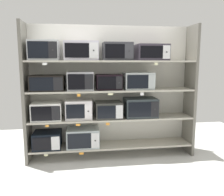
{
  "coord_description": "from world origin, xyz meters",
  "views": [
    {
      "loc": [
        -0.56,
        -4.04,
        1.71
      ],
      "look_at": [
        0.0,
        0.0,
        1.08
      ],
      "focal_mm": 37.4,
      "sensor_mm": 36.0,
      "label": 1
    }
  ],
  "objects_px": {
    "microwave_7": "(80,81)",
    "microwave_4": "(108,110)",
    "microwave_11": "(81,51)",
    "microwave_1": "(83,137)",
    "microwave_6": "(48,83)",
    "microwave_13": "(151,52)",
    "microwave_10": "(44,50)",
    "microwave_9": "(138,81)",
    "microwave_8": "(109,82)",
    "microwave_5": "(140,107)",
    "microwave_12": "(117,52)",
    "microwave_2": "(47,111)",
    "microwave_3": "(79,109)",
    "microwave_0": "(48,140)"
  },
  "relations": [
    {
      "from": "microwave_0",
      "to": "microwave_3",
      "type": "bearing_deg",
      "value": 0.01
    },
    {
      "from": "microwave_9",
      "to": "microwave_12",
      "type": "height_order",
      "value": "microwave_12"
    },
    {
      "from": "microwave_8",
      "to": "microwave_13",
      "type": "height_order",
      "value": "microwave_13"
    },
    {
      "from": "microwave_12",
      "to": "microwave_13",
      "type": "xyz_separation_m",
      "value": [
        0.61,
        0.0,
        -0.01
      ]
    },
    {
      "from": "microwave_7",
      "to": "microwave_11",
      "type": "xyz_separation_m",
      "value": [
        0.02,
        0.0,
        0.51
      ]
    },
    {
      "from": "microwave_5",
      "to": "microwave_11",
      "type": "relative_size",
      "value": 1.01
    },
    {
      "from": "microwave_8",
      "to": "microwave_9",
      "type": "relative_size",
      "value": 0.85
    },
    {
      "from": "microwave_0",
      "to": "microwave_1",
      "type": "bearing_deg",
      "value": -0.03
    },
    {
      "from": "microwave_12",
      "to": "microwave_7",
      "type": "bearing_deg",
      "value": -179.98
    },
    {
      "from": "microwave_0",
      "to": "microwave_7",
      "type": "distance_m",
      "value": 1.18
    },
    {
      "from": "microwave_3",
      "to": "microwave_10",
      "type": "distance_m",
      "value": 1.15
    },
    {
      "from": "microwave_1",
      "to": "microwave_6",
      "type": "xyz_separation_m",
      "value": [
        -0.57,
        0.0,
        0.98
      ]
    },
    {
      "from": "microwave_9",
      "to": "microwave_11",
      "type": "relative_size",
      "value": 0.91
    },
    {
      "from": "microwave_12",
      "to": "microwave_2",
      "type": "bearing_deg",
      "value": -179.99
    },
    {
      "from": "microwave_8",
      "to": "microwave_10",
      "type": "xyz_separation_m",
      "value": [
        -1.08,
        -0.0,
        0.53
      ]
    },
    {
      "from": "microwave_12",
      "to": "microwave_4",
      "type": "bearing_deg",
      "value": 179.99
    },
    {
      "from": "microwave_4",
      "to": "microwave_2",
      "type": "bearing_deg",
      "value": -179.99
    },
    {
      "from": "microwave_11",
      "to": "microwave_13",
      "type": "xyz_separation_m",
      "value": [
        1.22,
        0.0,
        -0.02
      ]
    },
    {
      "from": "microwave_1",
      "to": "microwave_3",
      "type": "relative_size",
      "value": 1.25
    },
    {
      "from": "microwave_3",
      "to": "microwave_1",
      "type": "bearing_deg",
      "value": -0.33
    },
    {
      "from": "microwave_4",
      "to": "microwave_6",
      "type": "xyz_separation_m",
      "value": [
        -1.04,
        -0.0,
        0.49
      ]
    },
    {
      "from": "microwave_3",
      "to": "microwave_8",
      "type": "xyz_separation_m",
      "value": [
        0.53,
        -0.0,
        0.47
      ]
    },
    {
      "from": "microwave_4",
      "to": "microwave_7",
      "type": "distance_m",
      "value": 0.71
    },
    {
      "from": "microwave_6",
      "to": "microwave_9",
      "type": "relative_size",
      "value": 1.07
    },
    {
      "from": "microwave_1",
      "to": "microwave_7",
      "type": "xyz_separation_m",
      "value": [
        -0.02,
        0.0,
        1.0
      ]
    },
    {
      "from": "microwave_6",
      "to": "microwave_10",
      "type": "relative_size",
      "value": 1.15
    },
    {
      "from": "microwave_13",
      "to": "microwave_8",
      "type": "bearing_deg",
      "value": -179.98
    },
    {
      "from": "microwave_7",
      "to": "microwave_8",
      "type": "bearing_deg",
      "value": 0.01
    },
    {
      "from": "microwave_5",
      "to": "microwave_12",
      "type": "bearing_deg",
      "value": 179.99
    },
    {
      "from": "microwave_1",
      "to": "microwave_2",
      "type": "distance_m",
      "value": 0.78
    },
    {
      "from": "microwave_5",
      "to": "microwave_7",
      "type": "height_order",
      "value": "microwave_7"
    },
    {
      "from": "microwave_1",
      "to": "microwave_10",
      "type": "bearing_deg",
      "value": 180.0
    },
    {
      "from": "microwave_1",
      "to": "microwave_13",
      "type": "xyz_separation_m",
      "value": [
        1.22,
        0.0,
        1.49
      ]
    },
    {
      "from": "microwave_9",
      "to": "microwave_12",
      "type": "relative_size",
      "value": 1.03
    },
    {
      "from": "microwave_3",
      "to": "microwave_5",
      "type": "bearing_deg",
      "value": -0.01
    },
    {
      "from": "microwave_9",
      "to": "microwave_11",
      "type": "height_order",
      "value": "microwave_11"
    },
    {
      "from": "microwave_7",
      "to": "microwave_11",
      "type": "relative_size",
      "value": 0.77
    },
    {
      "from": "microwave_5",
      "to": "microwave_8",
      "type": "xyz_separation_m",
      "value": [
        -0.58,
        -0.0,
        0.47
      ]
    },
    {
      "from": "microwave_6",
      "to": "microwave_7",
      "type": "height_order",
      "value": "microwave_7"
    },
    {
      "from": "microwave_3",
      "to": "microwave_12",
      "type": "distance_m",
      "value": 1.21
    },
    {
      "from": "microwave_7",
      "to": "microwave_4",
      "type": "bearing_deg",
      "value": 0.02
    },
    {
      "from": "microwave_1",
      "to": "microwave_13",
      "type": "height_order",
      "value": "microwave_13"
    },
    {
      "from": "microwave_0",
      "to": "microwave_7",
      "type": "bearing_deg",
      "value": -0.02
    },
    {
      "from": "microwave_5",
      "to": "microwave_6",
      "type": "distance_m",
      "value": 1.68
    },
    {
      "from": "microwave_1",
      "to": "microwave_5",
      "type": "relative_size",
      "value": 0.99
    },
    {
      "from": "microwave_13",
      "to": "microwave_11",
      "type": "bearing_deg",
      "value": -180.0
    },
    {
      "from": "microwave_4",
      "to": "microwave_8",
      "type": "xyz_separation_m",
      "value": [
        0.0,
        -0.0,
        0.49
      ]
    },
    {
      "from": "microwave_7",
      "to": "microwave_10",
      "type": "height_order",
      "value": "microwave_10"
    },
    {
      "from": "microwave_5",
      "to": "microwave_9",
      "type": "relative_size",
      "value": 1.11
    },
    {
      "from": "microwave_2",
      "to": "microwave_4",
      "type": "relative_size",
      "value": 1.07
    }
  ]
}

